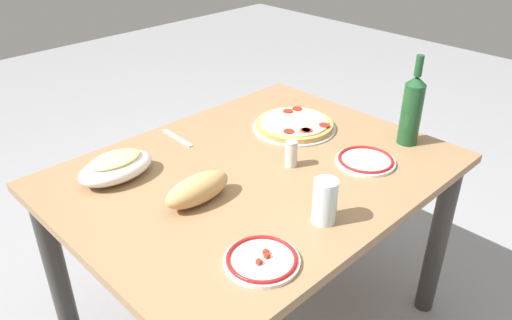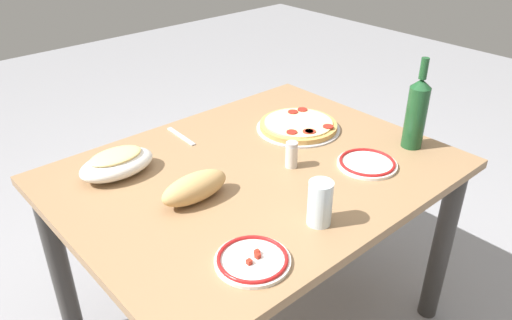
{
  "view_description": "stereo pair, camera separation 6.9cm",
  "coord_description": "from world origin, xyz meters",
  "px_view_note": "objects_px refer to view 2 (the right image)",
  "views": [
    {
      "loc": [
        -0.97,
        -0.99,
        1.51
      ],
      "look_at": [
        0.0,
        0.0,
        0.73
      ],
      "focal_mm": 35.11,
      "sensor_mm": 36.0,
      "label": 1
    },
    {
      "loc": [
        -0.92,
        -1.03,
        1.51
      ],
      "look_at": [
        0.0,
        0.0,
        0.73
      ],
      "focal_mm": 35.11,
      "sensor_mm": 36.0,
      "label": 2
    }
  ],
  "objects_px": {
    "dining_table": "(256,197)",
    "spice_shaker": "(292,155)",
    "pepperoni_pizza": "(298,126)",
    "bread_loaf": "(195,188)",
    "water_glass": "(320,203)",
    "baked_pasta_dish": "(117,163)",
    "wine_bottle": "(417,112)",
    "side_plate_far": "(253,260)",
    "side_plate_near": "(367,163)"
  },
  "relations": [
    {
      "from": "dining_table",
      "to": "baked_pasta_dish",
      "type": "height_order",
      "value": "baked_pasta_dish"
    },
    {
      "from": "side_plate_near",
      "to": "spice_shaker",
      "type": "xyz_separation_m",
      "value": [
        -0.19,
        0.16,
        0.03
      ]
    },
    {
      "from": "side_plate_near",
      "to": "spice_shaker",
      "type": "height_order",
      "value": "spice_shaker"
    },
    {
      "from": "side_plate_near",
      "to": "bread_loaf",
      "type": "bearing_deg",
      "value": 158.57
    },
    {
      "from": "dining_table",
      "to": "water_glass",
      "type": "height_order",
      "value": "water_glass"
    },
    {
      "from": "side_plate_near",
      "to": "wine_bottle",
      "type": "bearing_deg",
      "value": -4.43
    },
    {
      "from": "bread_loaf",
      "to": "wine_bottle",
      "type": "bearing_deg",
      "value": -16.65
    },
    {
      "from": "dining_table",
      "to": "pepperoni_pizza",
      "type": "bearing_deg",
      "value": 19.69
    },
    {
      "from": "side_plate_far",
      "to": "pepperoni_pizza",
      "type": "bearing_deg",
      "value": 35.8
    },
    {
      "from": "baked_pasta_dish",
      "to": "wine_bottle",
      "type": "relative_size",
      "value": 0.76
    },
    {
      "from": "water_glass",
      "to": "pepperoni_pizza",
      "type": "bearing_deg",
      "value": 49.65
    },
    {
      "from": "wine_bottle",
      "to": "pepperoni_pizza",
      "type": "bearing_deg",
      "value": 119.12
    },
    {
      "from": "pepperoni_pizza",
      "to": "side_plate_far",
      "type": "bearing_deg",
      "value": -144.2
    },
    {
      "from": "wine_bottle",
      "to": "bread_loaf",
      "type": "xyz_separation_m",
      "value": [
        -0.75,
        0.23,
        -0.09
      ]
    },
    {
      "from": "pepperoni_pizza",
      "to": "side_plate_near",
      "type": "height_order",
      "value": "pepperoni_pizza"
    },
    {
      "from": "dining_table",
      "to": "bread_loaf",
      "type": "height_order",
      "value": "bread_loaf"
    },
    {
      "from": "side_plate_near",
      "to": "bread_loaf",
      "type": "height_order",
      "value": "bread_loaf"
    },
    {
      "from": "baked_pasta_dish",
      "to": "side_plate_near",
      "type": "relative_size",
      "value": 1.24
    },
    {
      "from": "wine_bottle",
      "to": "side_plate_near",
      "type": "bearing_deg",
      "value": 175.57
    },
    {
      "from": "baked_pasta_dish",
      "to": "bread_loaf",
      "type": "height_order",
      "value": "bread_loaf"
    },
    {
      "from": "dining_table",
      "to": "pepperoni_pizza",
      "type": "distance_m",
      "value": 0.35
    },
    {
      "from": "dining_table",
      "to": "spice_shaker",
      "type": "bearing_deg",
      "value": -35.95
    },
    {
      "from": "baked_pasta_dish",
      "to": "bread_loaf",
      "type": "relative_size",
      "value": 1.12
    },
    {
      "from": "side_plate_near",
      "to": "spice_shaker",
      "type": "distance_m",
      "value": 0.25
    },
    {
      "from": "bread_loaf",
      "to": "baked_pasta_dish",
      "type": "bearing_deg",
      "value": 109.45
    },
    {
      "from": "pepperoni_pizza",
      "to": "baked_pasta_dish",
      "type": "xyz_separation_m",
      "value": [
        -0.65,
        0.15,
        0.03
      ]
    },
    {
      "from": "side_plate_far",
      "to": "bread_loaf",
      "type": "bearing_deg",
      "value": 79.87
    },
    {
      "from": "water_glass",
      "to": "wine_bottle",
      "type": "bearing_deg",
      "value": 8.61
    },
    {
      "from": "wine_bottle",
      "to": "side_plate_far",
      "type": "bearing_deg",
      "value": -173.71
    },
    {
      "from": "dining_table",
      "to": "side_plate_near",
      "type": "bearing_deg",
      "value": -38.91
    },
    {
      "from": "spice_shaker",
      "to": "side_plate_near",
      "type": "bearing_deg",
      "value": -40.29
    },
    {
      "from": "side_plate_far",
      "to": "bread_loaf",
      "type": "relative_size",
      "value": 0.87
    },
    {
      "from": "baked_pasta_dish",
      "to": "spice_shaker",
      "type": "distance_m",
      "value": 0.55
    },
    {
      "from": "side_plate_far",
      "to": "wine_bottle",
      "type": "bearing_deg",
      "value": 6.29
    },
    {
      "from": "dining_table",
      "to": "pepperoni_pizza",
      "type": "relative_size",
      "value": 3.94
    },
    {
      "from": "water_glass",
      "to": "side_plate_far",
      "type": "relative_size",
      "value": 0.68
    },
    {
      "from": "wine_bottle",
      "to": "spice_shaker",
      "type": "height_order",
      "value": "wine_bottle"
    },
    {
      "from": "water_glass",
      "to": "spice_shaker",
      "type": "xyz_separation_m",
      "value": [
        0.16,
        0.26,
        -0.02
      ]
    },
    {
      "from": "dining_table",
      "to": "spice_shaker",
      "type": "distance_m",
      "value": 0.19
    },
    {
      "from": "pepperoni_pizza",
      "to": "wine_bottle",
      "type": "xyz_separation_m",
      "value": [
        0.2,
        -0.35,
        0.11
      ]
    },
    {
      "from": "dining_table",
      "to": "side_plate_near",
      "type": "height_order",
      "value": "side_plate_near"
    },
    {
      "from": "wine_bottle",
      "to": "side_plate_far",
      "type": "relative_size",
      "value": 1.69
    },
    {
      "from": "dining_table",
      "to": "spice_shaker",
      "type": "xyz_separation_m",
      "value": [
        0.09,
        -0.07,
        0.16
      ]
    },
    {
      "from": "side_plate_near",
      "to": "bread_loaf",
      "type": "distance_m",
      "value": 0.57
    },
    {
      "from": "side_plate_near",
      "to": "side_plate_far",
      "type": "xyz_separation_m",
      "value": [
        -0.59,
        -0.11,
        0.0
      ]
    },
    {
      "from": "pepperoni_pizza",
      "to": "bread_loaf",
      "type": "xyz_separation_m",
      "value": [
        -0.56,
        -0.13,
        0.03
      ]
    },
    {
      "from": "side_plate_near",
      "to": "side_plate_far",
      "type": "height_order",
      "value": "side_plate_far"
    },
    {
      "from": "water_glass",
      "to": "side_plate_far",
      "type": "bearing_deg",
      "value": -179.28
    },
    {
      "from": "pepperoni_pizza",
      "to": "bread_loaf",
      "type": "relative_size",
      "value": 1.44
    },
    {
      "from": "spice_shaker",
      "to": "wine_bottle",
      "type": "bearing_deg",
      "value": -23.2
    }
  ]
}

